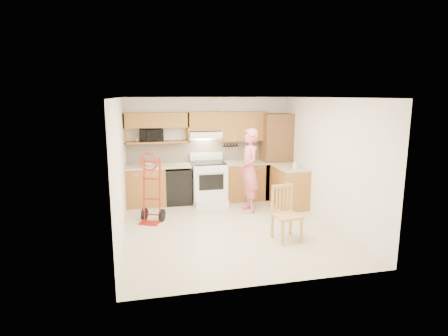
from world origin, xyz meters
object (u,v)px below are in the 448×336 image
object	(u,v)px
person	(249,171)
hand_truck	(150,191)
microwave	(151,135)
range	(209,179)
dining_chair	(287,214)

from	to	relation	value
person	hand_truck	size ratio (longest dim) A/B	1.42
person	microwave	bearing A→B (deg)	-120.06
range	hand_truck	world-z (taller)	hand_truck
person	dining_chair	size ratio (longest dim) A/B	1.89
range	person	distance (m)	1.15
range	person	xyz separation A→B (m)	(0.74, -0.82, 0.34)
person	hand_truck	bearing A→B (deg)	-84.02
hand_truck	dining_chair	xyz separation A→B (m)	(2.33, -1.48, -0.16)
person	dining_chair	xyz separation A→B (m)	(0.19, -1.76, -0.44)
microwave	person	distance (m)	2.44
microwave	hand_truck	world-z (taller)	microwave
range	hand_truck	bearing A→B (deg)	-142.15
microwave	range	size ratio (longest dim) A/B	0.45
hand_truck	dining_chair	world-z (taller)	hand_truck
microwave	hand_truck	xyz separation A→B (m)	(-0.10, -1.39, -0.99)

